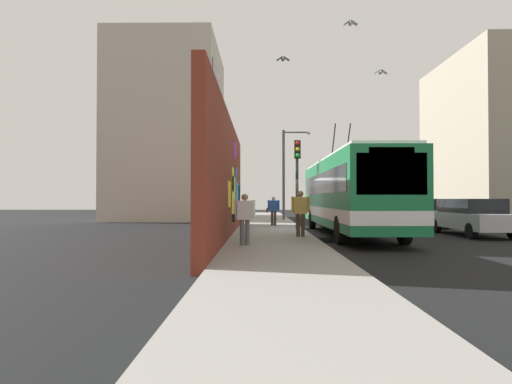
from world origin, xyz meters
TOP-DOWN VIEW (x-y plane):
  - ground_plane at (0.00, 0.00)m, footprint 80.00×80.00m
  - sidewalk_slab at (0.00, 1.60)m, footprint 48.00×3.20m
  - graffiti_wall at (-3.46, 3.35)m, footprint 15.01×0.32m
  - building_far_left at (12.90, 9.20)m, footprint 9.74×7.70m
  - building_far_right at (15.24, -17.00)m, footprint 12.25×6.72m
  - city_bus at (-1.25, -1.80)m, footprint 12.03×2.49m
  - parked_car_silver at (-1.57, -7.00)m, footprint 4.80×1.86m
  - parked_car_dark_gray at (3.99, -7.00)m, footprint 4.41×1.75m
  - parked_car_navy at (9.70, -7.00)m, footprint 4.17×1.85m
  - pedestrian_midblock at (2.75, 1.36)m, footprint 0.22×0.71m
  - pedestrian_near_wall at (-6.64, 2.56)m, footprint 0.22×0.72m
  - pedestrian_at_curb at (-3.79, 0.55)m, footprint 0.23×0.69m
  - traffic_light at (-0.21, 0.35)m, footprint 0.49×0.28m
  - street_lamp at (9.16, 0.21)m, footprint 0.44×1.97m
  - flying_pigeons at (-3.22, -0.97)m, footprint 1.26×4.40m
  - curbside_puddle at (-3.68, -0.60)m, footprint 1.80×1.80m

SIDE VIEW (x-z plane):
  - ground_plane at x=0.00m, z-range 0.00..0.00m
  - curbside_puddle at x=-3.68m, z-range 0.00..0.00m
  - sidewalk_slab at x=0.00m, z-range 0.00..0.15m
  - parked_car_navy at x=9.70m, z-range 0.04..1.62m
  - parked_car_dark_gray at x=3.99m, z-range 0.04..1.62m
  - parked_car_silver at x=-1.57m, z-range 0.05..1.63m
  - pedestrian_midblock at x=2.75m, z-range 0.27..1.82m
  - pedestrian_near_wall at x=-6.64m, z-range 0.28..1.86m
  - pedestrian_at_curb at x=-3.79m, z-range 0.31..2.04m
  - city_bus at x=-1.25m, z-range -0.71..4.41m
  - graffiti_wall at x=-3.46m, z-range 0.00..4.65m
  - traffic_light at x=-0.21m, z-range 0.87..5.03m
  - street_lamp at x=9.16m, z-range 0.66..6.85m
  - building_far_right at x=15.24m, z-range 0.00..13.32m
  - building_far_left at x=12.90m, z-range 0.00..13.41m
  - flying_pigeons at x=-3.22m, z-range 6.45..8.26m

